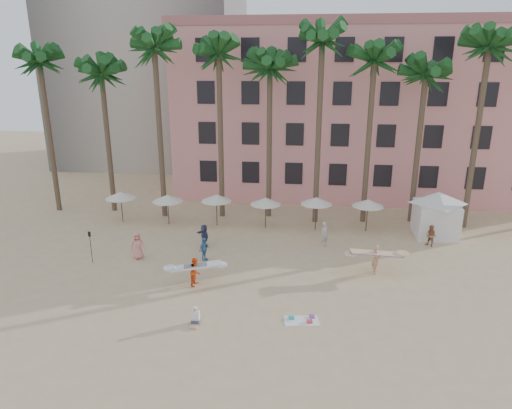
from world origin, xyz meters
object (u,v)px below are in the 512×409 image
object	(u,v)px
pink_hotel	(356,111)
carrier_white	(196,270)
carrier_yellow	(376,257)
cabana	(437,210)

from	to	relation	value
pink_hotel	carrier_white	bearing A→B (deg)	-115.29
carrier_white	carrier_yellow	bearing A→B (deg)	14.51
carrier_yellow	carrier_white	distance (m)	11.30
pink_hotel	cabana	distance (m)	15.81
pink_hotel	carrier_yellow	bearing A→B (deg)	-90.81
pink_hotel	cabana	xyz separation A→B (m)	(5.11, -13.73, -5.93)
pink_hotel	carrier_white	distance (m)	27.24
pink_hotel	carrier_white	xyz separation A→B (m)	(-11.24, -23.78, -7.06)
pink_hotel	carrier_yellow	xyz separation A→B (m)	(-0.30, -20.95, -6.92)
pink_hotel	carrier_yellow	world-z (taller)	pink_hotel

